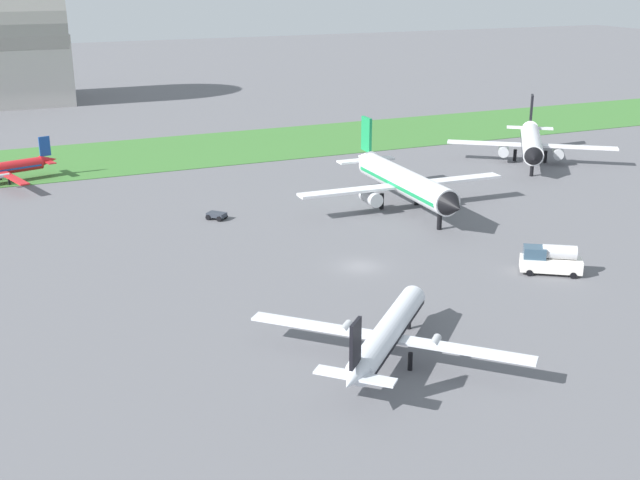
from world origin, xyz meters
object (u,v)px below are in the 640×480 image
at_px(airplane_foreground_turboprop, 387,333).
at_px(baggage_cart_midfield, 217,215).
at_px(airplane_midfield_jet, 403,182).
at_px(airplane_parked_jet_far, 531,142).
at_px(fuel_truck_near_gate, 550,260).

bearing_deg(airplane_foreground_turboprop, baggage_cart_midfield, 46.35).
xyz_separation_m(airplane_foreground_turboprop, airplane_midfield_jet, (23.59, 39.51, 1.17)).
distance_m(airplane_foreground_turboprop, baggage_cart_midfield, 45.12).
relative_size(airplane_parked_jet_far, baggage_cart_midfield, 8.18).
bearing_deg(airplane_midfield_jet, airplane_foreground_turboprop, -29.16).
bearing_deg(baggage_cart_midfield, airplane_foreground_turboprop, 140.07).
relative_size(airplane_foreground_turboprop, baggage_cart_midfield, 6.27).
distance_m(airplane_parked_jet_far, airplane_midfield_jet, 36.61).
relative_size(airplane_parked_jet_far, airplane_midfield_jet, 0.80).
bearing_deg(fuel_truck_near_gate, airplane_midfield_jet, -51.47).
bearing_deg(airplane_parked_jet_far, airplane_midfield_jet, -29.23).
bearing_deg(baggage_cart_midfield, airplane_parked_jet_far, -121.94).
relative_size(airplane_foreground_turboprop, airplane_midfield_jet, 0.61).
relative_size(fuel_truck_near_gate, baggage_cart_midfield, 2.29).
xyz_separation_m(airplane_parked_jet_far, baggage_cart_midfield, (-58.08, -9.80, -3.00)).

